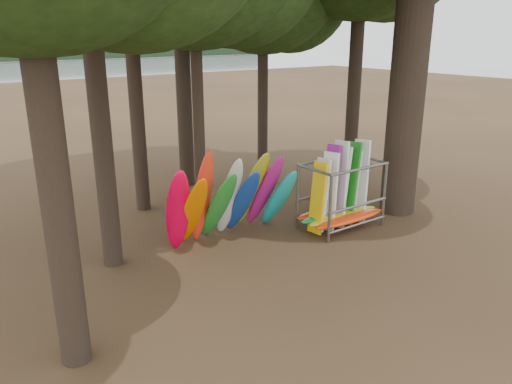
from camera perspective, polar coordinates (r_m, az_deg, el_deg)
ground at (r=15.30m, az=4.88°, el=-6.05°), size 120.00×120.00×0.00m
kayak_row at (r=15.23m, az=-2.94°, el=-0.93°), size 4.34×2.14×3.17m
storage_rack at (r=16.54m, az=9.66°, el=-0.57°), size 3.08×1.54×2.88m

